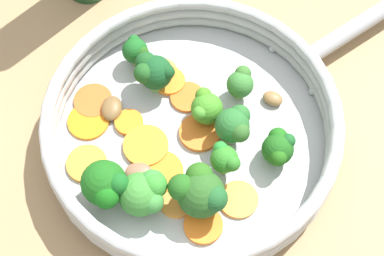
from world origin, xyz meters
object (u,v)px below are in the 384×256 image
at_px(mushroom_piece_2, 273,99).
at_px(carrot_slice_1, 129,122).
at_px(carrot_slice_0, 146,146).
at_px(broccoli_floret_0, 225,159).
at_px(mushroom_piece_1, 238,119).
at_px(broccoli_floret_6, 234,125).
at_px(carrot_slice_12, 203,225).
at_px(mushroom_piece_0, 112,108).
at_px(mushroom_piece_3, 139,172).
at_px(broccoli_floret_3, 105,185).
at_px(carrot_slice_7, 87,164).
at_px(carrot_slice_10, 170,81).
at_px(carrot_slice_4, 93,101).
at_px(broccoli_floret_9, 241,82).
at_px(broccoli_floret_7, 199,192).
at_px(carrot_slice_8, 88,121).
at_px(broccoli_floret_5, 136,51).
at_px(broccoli_floret_2, 145,192).
at_px(carrot_slice_3, 191,97).
at_px(broccoli_floret_8, 206,108).
at_px(broccoli_floret_1, 278,148).
at_px(carrot_slice_2, 239,200).
at_px(broccoli_floret_4, 153,72).
at_px(carrot_slice_6, 200,134).
at_px(carrot_slice_5, 177,202).
at_px(carrot_slice_11, 160,172).
at_px(skillet, 192,137).

bearing_deg(mushroom_piece_2, carrot_slice_1, -176.02).
xyz_separation_m(carrot_slice_0, broccoli_floret_0, (0.08, -0.04, 0.02)).
bearing_deg(mushroom_piece_1, broccoli_floret_6, -113.30).
xyz_separation_m(carrot_slice_12, broccoli_floret_6, (0.04, 0.09, 0.03)).
bearing_deg(mushroom_piece_0, carrot_slice_1, -44.99).
distance_m(carrot_slice_12, mushroom_piece_3, 0.09).
relative_size(carrot_slice_12, broccoli_floret_3, 0.71).
relative_size(carrot_slice_7, carrot_slice_10, 1.23).
bearing_deg(mushroom_piece_0, carrot_slice_4, 144.28).
bearing_deg(broccoli_floret_9, broccoli_floret_3, -144.13).
xyz_separation_m(carrot_slice_1, broccoli_floret_7, (0.06, -0.10, 0.03)).
distance_m(carrot_slice_8, broccoli_floret_7, 0.15).
bearing_deg(broccoli_floret_5, broccoli_floret_2, -90.82).
distance_m(carrot_slice_12, broccoli_floret_2, 0.07).
bearing_deg(carrot_slice_4, carrot_slice_1, -40.36).
relative_size(carrot_slice_8, broccoli_floret_5, 1.15).
bearing_deg(carrot_slice_0, carrot_slice_12, -62.14).
height_order(carrot_slice_10, mushroom_piece_2, mushroom_piece_2).
height_order(carrot_slice_3, broccoli_floret_8, broccoli_floret_8).
distance_m(broccoli_floret_3, mushroom_piece_3, 0.05).
xyz_separation_m(carrot_slice_3, broccoli_floret_8, (0.01, -0.03, 0.02)).
relative_size(carrot_slice_0, broccoli_floret_1, 1.13).
xyz_separation_m(carrot_slice_2, broccoli_floret_5, (-0.09, 0.18, 0.02)).
xyz_separation_m(carrot_slice_10, broccoli_floret_6, (0.06, -0.08, 0.03)).
xyz_separation_m(broccoli_floret_9, mushroom_piece_2, (0.03, -0.01, -0.02)).
relative_size(broccoli_floret_4, broccoli_floret_8, 1.19).
distance_m(carrot_slice_0, carrot_slice_8, 0.07).
xyz_separation_m(broccoli_floret_6, mushroom_piece_2, (0.05, 0.04, -0.02)).
height_order(carrot_slice_4, carrot_slice_7, same).
relative_size(carrot_slice_6, carrot_slice_12, 1.14).
xyz_separation_m(carrot_slice_0, carrot_slice_7, (-0.06, -0.01, -0.00)).
bearing_deg(carrot_slice_6, broccoli_floret_5, 121.22).
bearing_deg(carrot_slice_8, carrot_slice_5, -50.04).
relative_size(broccoli_floret_4, broccoli_floret_5, 1.24).
distance_m(carrot_slice_11, mushroom_piece_0, 0.09).
bearing_deg(broccoli_floret_8, carrot_slice_10, 124.77).
distance_m(broccoli_floret_3, mushroom_piece_0, 0.10).
distance_m(carrot_slice_8, broccoli_floret_0, 0.16).
bearing_deg(broccoli_floret_2, skillet, 53.36).
bearing_deg(broccoli_floret_5, broccoli_floret_7, -74.29).
xyz_separation_m(carrot_slice_1, carrot_slice_8, (-0.04, 0.01, -0.00)).
height_order(carrot_slice_1, broccoli_floret_2, broccoli_floret_2).
height_order(carrot_slice_0, broccoli_floret_8, broccoli_floret_8).
bearing_deg(carrot_slice_0, carrot_slice_1, 117.95).
relative_size(carrot_slice_3, carrot_slice_11, 0.79).
distance_m(carrot_slice_4, carrot_slice_10, 0.09).
bearing_deg(carrot_slice_1, carrot_slice_2, -43.71).
height_order(carrot_slice_4, carrot_slice_12, carrot_slice_12).
relative_size(carrot_slice_7, broccoli_floret_7, 0.75).
xyz_separation_m(carrot_slice_0, carrot_slice_2, (0.09, -0.07, -0.00)).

